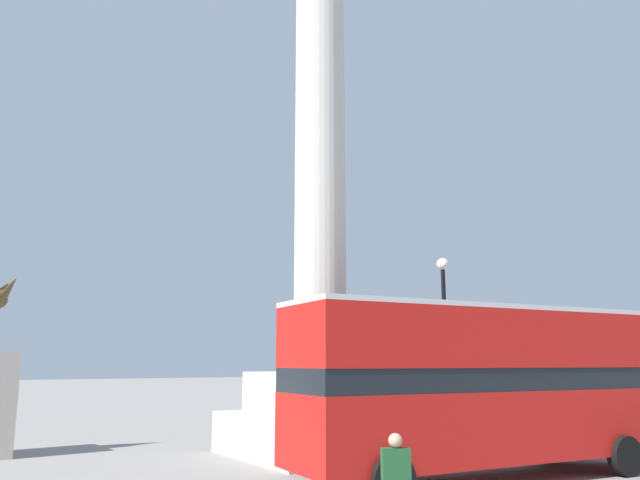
{
  "coord_description": "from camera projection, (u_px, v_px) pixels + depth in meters",
  "views": [
    {
      "loc": [
        -10.89,
        -17.23,
        2.83
      ],
      "look_at": [
        0.0,
        0.0,
        6.85
      ],
      "focal_mm": 35.0,
      "sensor_mm": 36.0,
      "label": 1
    }
  ],
  "objects": [
    {
      "name": "bus_a",
      "position": [
        479.0,
        382.0,
        15.75
      ],
      "size": [
        10.29,
        3.6,
        4.23
      ],
      "rotation": [
        0.0,
        0.0,
        -0.09
      ],
      "color": "red",
      "rests_on": "ground_plane"
    },
    {
      "name": "street_lamp",
      "position": [
        446.0,
        346.0,
        20.21
      ],
      "size": [
        0.4,
        0.4,
        6.25
      ],
      "color": "black",
      "rests_on": "ground_plane"
    },
    {
      "name": "ground_plane",
      "position": [
        320.0,
        455.0,
        19.45
      ],
      "size": [
        200.0,
        200.0,
        0.0
      ],
      "primitive_type": "plane",
      "color": "gray"
    },
    {
      "name": "monument_column",
      "position": [
        320.0,
        190.0,
        21.11
      ],
      "size": [
        5.12,
        5.12,
        25.67
      ],
      "color": "beige",
      "rests_on": "ground_plane"
    }
  ]
}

